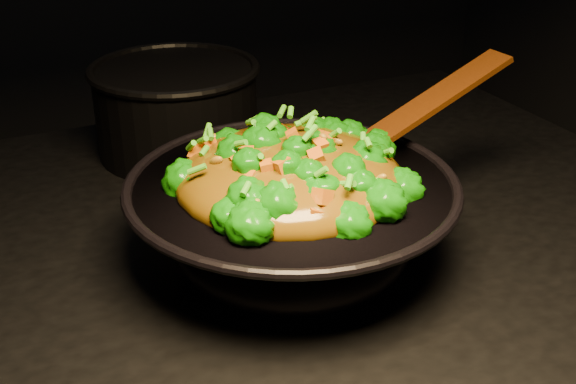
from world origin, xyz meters
name	(u,v)px	position (x,y,z in m)	size (l,w,h in m)	color
wok	(292,223)	(0.03, -0.06, 0.95)	(0.35, 0.35, 0.10)	black
stir_fry	(289,146)	(0.03, -0.06, 1.04)	(0.25, 0.25, 0.09)	#157508
spatula	(419,110)	(0.21, -0.03, 1.04)	(0.26, 0.04, 0.01)	#3D1904
back_pot	(177,109)	(0.01, 0.29, 0.97)	(0.24, 0.24, 0.14)	black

